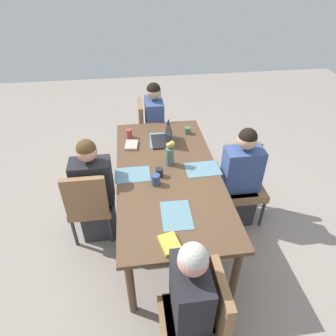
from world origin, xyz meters
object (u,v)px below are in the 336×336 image
(dining_table, at_px, (168,177))
(chair_head_right_left_far, at_px, (149,128))
(chair_head_left_right_near, at_px, (201,316))
(coffee_mug_centre_left, at_px, (156,180))
(person_head_left_right_near, at_px, (189,307))
(laptop_head_right_left_far, at_px, (163,139))
(person_near_left_mid, at_px, (240,182))
(book_red_cover, at_px, (170,244))
(coffee_mug_near_right, at_px, (129,134))
(chair_far_left_near, at_px, (89,202))
(chair_near_left_mid, at_px, (242,179))
(coffee_mug_centre_right, at_px, (188,130))
(book_blue_cover, at_px, (132,145))
(person_far_left_near, at_px, (95,195))
(flower_vase, at_px, (170,153))
(person_head_right_left_far, at_px, (155,128))
(coffee_mug_near_left, at_px, (159,172))

(dining_table, xyz_separation_m, chair_head_right_left_far, (1.42, 0.09, -0.18))
(chair_head_left_right_near, distance_m, coffee_mug_centre_left, 1.27)
(person_head_left_right_near, height_order, laptop_head_right_left_far, person_head_left_right_near)
(person_near_left_mid, relative_size, book_red_cover, 5.97)
(person_near_left_mid, xyz_separation_m, book_red_cover, (-0.94, 0.92, 0.24))
(person_near_left_mid, xyz_separation_m, coffee_mug_near_right, (0.75, 1.18, 0.28))
(laptop_head_right_left_far, bearing_deg, coffee_mug_near_right, 67.99)
(person_near_left_mid, bearing_deg, chair_head_right_left_far, 32.17)
(dining_table, xyz_separation_m, laptop_head_right_left_far, (0.60, -0.02, 0.11))
(laptop_head_right_left_far, relative_size, coffee_mug_near_right, 2.92)
(chair_far_left_near, bearing_deg, chair_head_right_left_far, -26.56)
(chair_head_right_left_far, height_order, book_red_cover, chair_head_right_left_far)
(chair_head_left_right_near, relative_size, coffee_mug_centre_left, 8.20)
(person_head_left_right_near, relative_size, coffee_mug_centre_left, 10.89)
(chair_near_left_mid, height_order, coffee_mug_centre_left, chair_near_left_mid)
(coffee_mug_centre_right, bearing_deg, person_head_left_right_near, 169.95)
(coffee_mug_centre_right, bearing_deg, dining_table, 155.46)
(chair_head_left_right_near, xyz_separation_m, book_blue_cover, (1.94, 0.41, 0.26))
(chair_head_left_right_near, relative_size, book_red_cover, 4.50)
(person_far_left_near, distance_m, laptop_head_right_left_far, 1.03)
(chair_head_right_left_far, distance_m, flower_vase, 1.34)
(coffee_mug_near_right, xyz_separation_m, coffee_mug_centre_left, (-0.94, -0.23, -0.00))
(chair_far_left_near, bearing_deg, book_red_cover, -139.89)
(person_head_left_right_near, height_order, coffee_mug_centre_right, person_head_left_right_near)
(person_head_left_right_near, relative_size, book_blue_cover, 5.97)
(chair_far_left_near, distance_m, chair_head_left_right_near, 1.58)
(coffee_mug_centre_right, bearing_deg, laptop_head_right_left_far, 117.14)
(coffee_mug_centre_right, bearing_deg, person_far_left_near, 124.37)
(chair_far_left_near, height_order, person_head_right_left_far, person_head_right_left_far)
(person_head_right_left_far, bearing_deg, coffee_mug_centre_left, 175.07)
(coffee_mug_near_left, distance_m, coffee_mug_centre_left, 0.14)
(coffee_mug_near_right, bearing_deg, chair_near_left_mid, -118.76)
(person_head_right_left_far, xyz_separation_m, flower_vase, (-1.22, -0.05, 0.36))
(chair_far_left_near, bearing_deg, book_blue_cover, -37.19)
(chair_head_left_right_near, xyz_separation_m, flower_vase, (1.53, 0.01, 0.39))
(chair_near_left_mid, distance_m, coffee_mug_near_left, 1.01)
(chair_far_left_near, distance_m, book_red_cover, 1.16)
(book_red_cover, bearing_deg, chair_head_left_right_near, -173.28)
(chair_far_left_near, distance_m, chair_near_left_mid, 1.71)
(coffee_mug_near_left, xyz_separation_m, book_red_cover, (-0.89, 0.02, -0.03))
(chair_head_left_right_near, distance_m, coffee_mug_near_right, 2.21)
(dining_table, relative_size, chair_head_left_right_near, 2.43)
(chair_far_left_near, xyz_separation_m, flower_vase, (0.22, -0.88, 0.39))
(coffee_mug_near_left, bearing_deg, chair_near_left_mid, -82.28)
(coffee_mug_near_right, bearing_deg, person_far_left_near, 152.28)
(chair_near_left_mid, distance_m, person_head_right_left_far, 1.55)
(chair_head_right_left_far, bearing_deg, flower_vase, -174.38)
(coffee_mug_centre_right, bearing_deg, flower_vase, 153.64)
(laptop_head_right_left_far, height_order, book_red_cover, laptop_head_right_left_far)
(coffee_mug_centre_left, bearing_deg, dining_table, -38.85)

